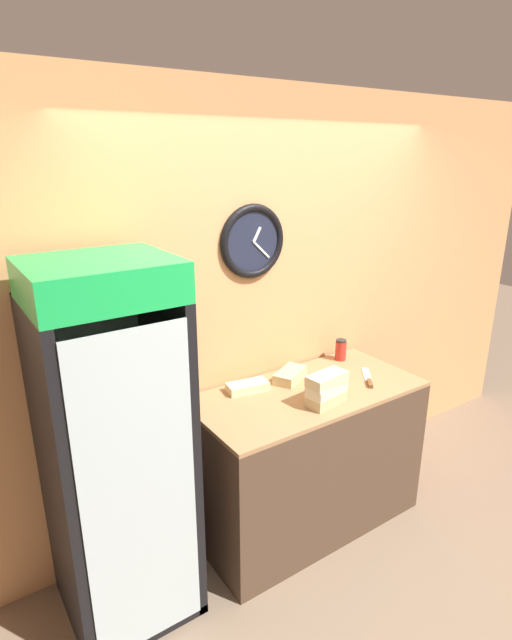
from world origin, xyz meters
name	(u,v)px	position (x,y,z in m)	size (l,w,h in m)	color
ground_plane	(411,614)	(0.00, 0.00, 0.00)	(14.00, 14.00, 0.00)	#7A6651
wall_back	(271,309)	(0.00, 1.29, 1.36)	(5.20, 0.10, 2.70)	tan
prep_counter	(306,456)	(0.00, 0.90, 0.47)	(1.43, 0.69, 0.94)	#4C3828
beverage_cooler	(111,432)	(-1.19, 0.97, 1.02)	(0.62, 0.64, 1.89)	black
sandwich_stack_bottom	(326,399)	(-0.02, 0.71, 0.97)	(0.26, 0.15, 0.06)	tan
sandwich_stack_middle	(327,389)	(-0.02, 0.71, 1.03)	(0.26, 0.16, 0.06)	beige
sandwich_stack_top	(327,379)	(-0.02, 0.71, 1.09)	(0.26, 0.14, 0.06)	beige
sandwich_flat_left	(291,375)	(0.00, 1.08, 0.97)	(0.28, 0.23, 0.06)	tan
sandwich_flat_right	(248,387)	(-0.31, 1.10, 0.97)	(0.27, 0.16, 0.05)	beige
chefs_knife	(369,380)	(0.40, 0.78, 0.95)	(0.22, 0.26, 0.02)	silver
condiment_jar	(341,350)	(0.49, 1.14, 1.01)	(0.08, 0.08, 0.15)	#B72D23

